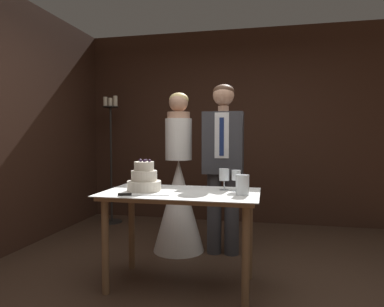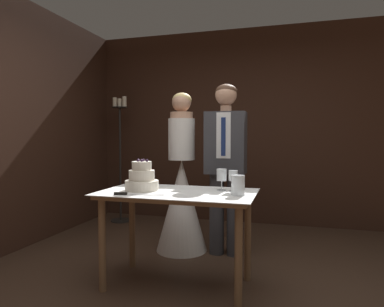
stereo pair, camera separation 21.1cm
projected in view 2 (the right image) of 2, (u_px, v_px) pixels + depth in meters
ground_plane at (193, 302)px, 2.51m from camera, size 40.00×40.00×0.00m
wall_back at (242, 126)px, 4.85m from camera, size 4.47×0.12×2.71m
cake_table at (178, 205)px, 2.76m from camera, size 1.25×0.71×0.77m
tiered_cake at (142, 179)px, 2.82m from camera, size 0.28×0.28×0.26m
cake_knife at (129, 194)px, 2.59m from camera, size 0.38×0.11×0.02m
wine_glass_near at (233, 177)px, 2.74m from camera, size 0.07×0.07×0.17m
wine_glass_middle at (222, 176)px, 2.81m from camera, size 0.08×0.08×0.18m
hurricane_candle at (238, 186)px, 2.58m from camera, size 0.10×0.10×0.15m
bride at (182, 193)px, 3.63m from camera, size 0.54×0.54×1.68m
groom at (226, 159)px, 3.48m from camera, size 0.40×0.25×1.74m
candle_stand at (120, 158)px, 4.86m from camera, size 0.28×0.28×1.78m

